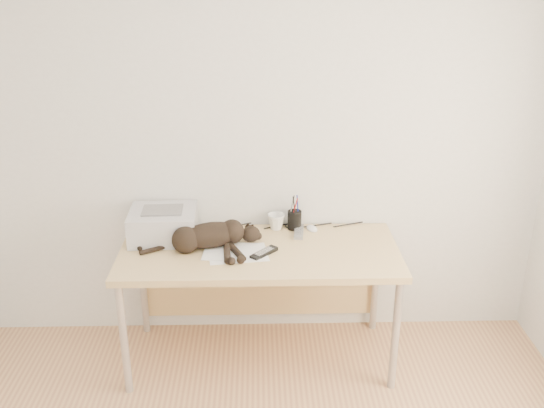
{
  "coord_description": "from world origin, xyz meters",
  "views": [
    {
      "loc": [
        -0.0,
        -1.72,
        2.3
      ],
      "look_at": [
        0.07,
        1.34,
        1.04
      ],
      "focal_mm": 40.0,
      "sensor_mm": 36.0,
      "label": 1
    }
  ],
  "objects_px": {
    "desk": "(260,263)",
    "cat": "(207,237)",
    "mouse": "(312,227)",
    "pen_cup": "(294,220)",
    "mug": "(276,222)",
    "printer": "(163,224)"
  },
  "relations": [
    {
      "from": "printer",
      "to": "mouse",
      "type": "distance_m",
      "value": 0.9
    },
    {
      "from": "desk",
      "to": "cat",
      "type": "distance_m",
      "value": 0.36
    },
    {
      "from": "desk",
      "to": "mug",
      "type": "height_order",
      "value": "mug"
    },
    {
      "from": "pen_cup",
      "to": "printer",
      "type": "bearing_deg",
      "value": -171.85
    },
    {
      "from": "cat",
      "to": "desk",
      "type": "bearing_deg",
      "value": -4.34
    },
    {
      "from": "mug",
      "to": "mouse",
      "type": "height_order",
      "value": "mug"
    },
    {
      "from": "printer",
      "to": "mouse",
      "type": "xyz_separation_m",
      "value": [
        0.89,
        0.1,
        -0.07
      ]
    },
    {
      "from": "desk",
      "to": "pen_cup",
      "type": "relative_size",
      "value": 7.32
    },
    {
      "from": "printer",
      "to": "cat",
      "type": "xyz_separation_m",
      "value": [
        0.27,
        -0.14,
        -0.02
      ]
    },
    {
      "from": "desk",
      "to": "cat",
      "type": "xyz_separation_m",
      "value": [
        -0.3,
        -0.06,
        0.2
      ]
    },
    {
      "from": "cat",
      "to": "mug",
      "type": "xyz_separation_m",
      "value": [
        0.4,
        0.25,
        -0.02
      ]
    },
    {
      "from": "mug",
      "to": "desk",
      "type": "bearing_deg",
      "value": -118.07
    },
    {
      "from": "printer",
      "to": "mug",
      "type": "height_order",
      "value": "printer"
    },
    {
      "from": "cat",
      "to": "mouse",
      "type": "xyz_separation_m",
      "value": [
        0.62,
        0.24,
        -0.05
      ]
    },
    {
      "from": "mouse",
      "to": "pen_cup",
      "type": "bearing_deg",
      "value": 156.59
    },
    {
      "from": "cat",
      "to": "mouse",
      "type": "relative_size",
      "value": 6.91
    },
    {
      "from": "cat",
      "to": "mouse",
      "type": "bearing_deg",
      "value": 5.7
    },
    {
      "from": "desk",
      "to": "mouse",
      "type": "distance_m",
      "value": 0.4
    },
    {
      "from": "desk",
      "to": "printer",
      "type": "relative_size",
      "value": 4.0
    },
    {
      "from": "desk",
      "to": "pen_cup",
      "type": "height_order",
      "value": "pen_cup"
    },
    {
      "from": "printer",
      "to": "mug",
      "type": "bearing_deg",
      "value": 9.31
    },
    {
      "from": "printer",
      "to": "pen_cup",
      "type": "xyz_separation_m",
      "value": [
        0.78,
        0.11,
        -0.03
      ]
    }
  ]
}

